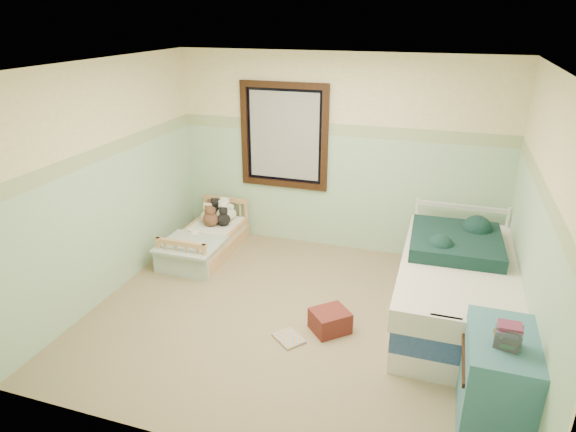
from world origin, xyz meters
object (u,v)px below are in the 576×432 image
(toddler_bed_frame, at_px, (207,247))
(plush_floor_tan, at_px, (185,256))
(plush_floor_cream, at_px, (196,246))
(twin_bed_frame, at_px, (453,309))
(red_pillow, at_px, (330,321))
(floor_book, at_px, (289,338))
(dresser, at_px, (497,382))

(toddler_bed_frame, xyz_separation_m, plush_floor_tan, (-0.11, -0.37, 0.02))
(plush_floor_cream, distance_m, twin_bed_frame, 3.21)
(plush_floor_tan, height_order, red_pillow, plush_floor_tan)
(toddler_bed_frame, relative_size, floor_book, 4.61)
(toddler_bed_frame, height_order, floor_book, toddler_bed_frame)
(plush_floor_cream, xyz_separation_m, twin_bed_frame, (3.18, -0.49, -0.01))
(toddler_bed_frame, bearing_deg, plush_floor_cream, -134.15)
(toddler_bed_frame, relative_size, twin_bed_frame, 0.63)
(twin_bed_frame, distance_m, floor_book, 1.72)
(toddler_bed_frame, bearing_deg, red_pillow, -31.38)
(toddler_bed_frame, relative_size, dresser, 1.71)
(plush_floor_tan, distance_m, floor_book, 2.02)
(plush_floor_cream, distance_m, dresser, 3.95)
(twin_bed_frame, bearing_deg, red_pillow, -152.93)
(toddler_bed_frame, height_order, plush_floor_cream, plush_floor_cream)
(toddler_bed_frame, bearing_deg, plush_floor_tan, -106.28)
(twin_bed_frame, bearing_deg, toddler_bed_frame, 169.16)
(plush_floor_tan, distance_m, twin_bed_frame, 3.19)
(red_pillow, bearing_deg, floor_book, -140.85)
(plush_floor_tan, relative_size, floor_book, 0.76)
(toddler_bed_frame, bearing_deg, dresser, -30.26)
(red_pillow, bearing_deg, twin_bed_frame, 27.07)
(dresser, bearing_deg, red_pillow, 151.27)
(twin_bed_frame, bearing_deg, plush_floor_tan, 176.09)
(plush_floor_tan, height_order, floor_book, plush_floor_tan)
(toddler_bed_frame, xyz_separation_m, plush_floor_cream, (-0.10, -0.10, 0.04))
(plush_floor_cream, relative_size, floor_book, 0.86)
(red_pillow, bearing_deg, dresser, -28.73)
(toddler_bed_frame, height_order, plush_floor_tan, plush_floor_tan)
(red_pillow, bearing_deg, plush_floor_tan, 158.45)
(twin_bed_frame, height_order, red_pillow, twin_bed_frame)
(plush_floor_tan, bearing_deg, twin_bed_frame, -3.91)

